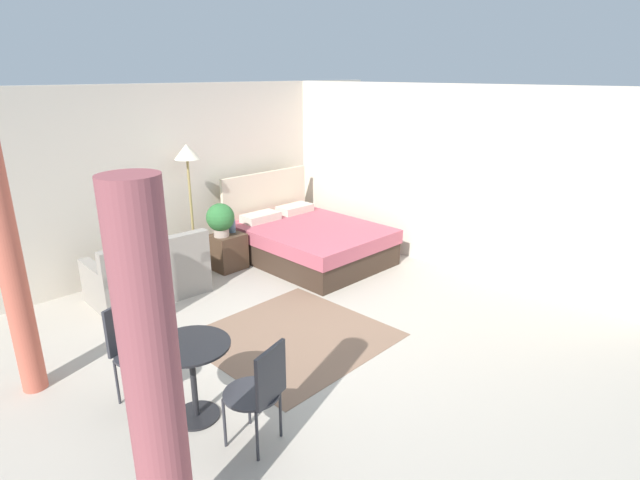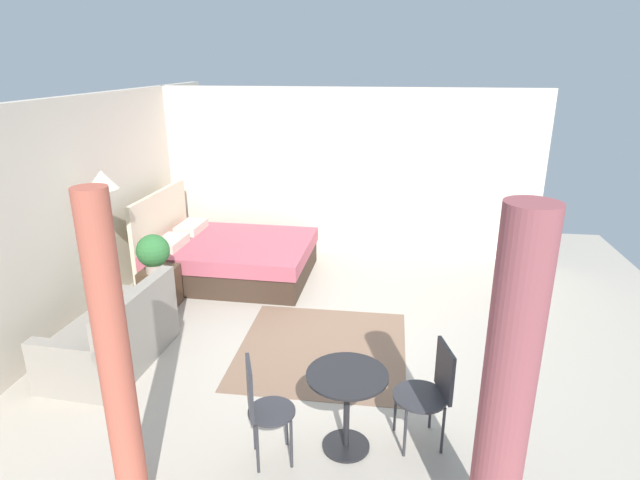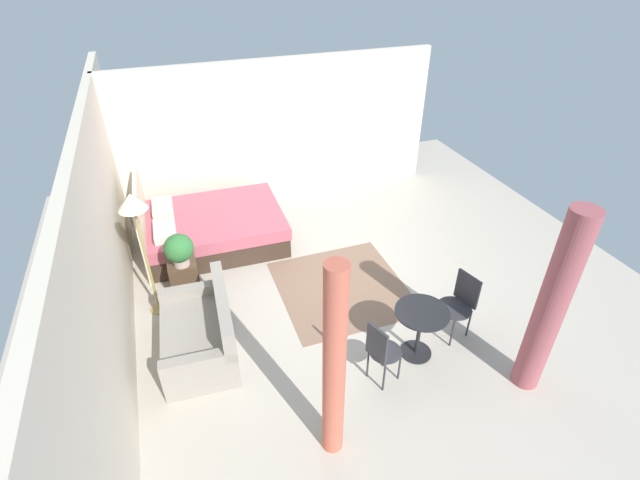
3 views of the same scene
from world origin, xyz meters
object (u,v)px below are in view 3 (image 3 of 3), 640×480
at_px(nightstand, 184,275).
at_px(potted_plant, 179,249).
at_px(cafe_chair_near_window, 381,349).
at_px(vase, 176,251).
at_px(couch, 201,335).
at_px(cafe_chair_near_couch, 460,300).
at_px(bed, 211,228).
at_px(floor_lamp, 134,211).
at_px(balcony_table, 420,325).

bearing_deg(nightstand, potted_plant, -175.60).
bearing_deg(cafe_chair_near_window, vase, 37.47).
bearing_deg(couch, cafe_chair_near_couch, -103.45).
relative_size(nightstand, potted_plant, 1.10).
distance_m(bed, potted_plant, 1.40).
bearing_deg(couch, nightstand, 3.44).
bearing_deg(floor_lamp, cafe_chair_near_window, -132.59).
distance_m(potted_plant, cafe_chair_near_couch, 3.75).
height_order(potted_plant, vase, potted_plant).
distance_m(bed, cafe_chair_near_window, 3.79).
bearing_deg(nightstand, couch, -176.56).
bearing_deg(cafe_chair_near_window, bed, 21.11).
bearing_deg(floor_lamp, potted_plant, -64.32).
xyz_separation_m(couch, nightstand, (1.28, 0.08, -0.02)).
height_order(bed, floor_lamp, floor_lamp).
height_order(couch, vase, couch).
xyz_separation_m(cafe_chair_near_window, cafe_chair_near_couch, (0.40, -1.30, -0.00)).
bearing_deg(vase, floor_lamp, 138.95).
bearing_deg(cafe_chair_near_window, potted_plant, 39.27).
xyz_separation_m(bed, vase, (-0.97, 0.60, 0.32)).
distance_m(couch, vase, 1.45).
relative_size(vase, cafe_chair_near_couch, 0.21).
bearing_deg(potted_plant, bed, -24.56).
distance_m(couch, nightstand, 1.29).
relative_size(bed, potted_plant, 4.67).
bearing_deg(cafe_chair_near_couch, vase, 56.51).
bearing_deg(bed, vase, 148.60).
relative_size(balcony_table, cafe_chair_near_window, 0.78).
xyz_separation_m(nightstand, balcony_table, (-2.20, -2.55, 0.22)).
relative_size(floor_lamp, cafe_chair_near_couch, 2.07).
distance_m(floor_lamp, balcony_table, 3.68).
height_order(nightstand, potted_plant, potted_plant).
relative_size(couch, cafe_chair_near_couch, 1.62).
relative_size(vase, balcony_table, 0.27).
xyz_separation_m(floor_lamp, cafe_chair_near_couch, (-1.73, -3.62, -1.05)).
bearing_deg(bed, cafe_chair_near_window, -158.89).
bearing_deg(vase, cafe_chair_near_window, -142.53).
bearing_deg(cafe_chair_near_couch, nightstand, 57.67).
height_order(bed, vase, bed).
xyz_separation_m(vase, cafe_chair_near_window, (-2.55, -1.96, -0.09)).
xyz_separation_m(couch, cafe_chair_near_couch, (-0.75, -3.14, 0.24)).
distance_m(balcony_table, cafe_chair_near_couch, 0.69).
bearing_deg(couch, potted_plant, 3.36).
relative_size(nightstand, balcony_table, 0.76).
bearing_deg(bed, balcony_table, -148.82).
height_order(vase, cafe_chair_near_window, cafe_chair_near_window).
bearing_deg(balcony_table, nightstand, 49.16).
bearing_deg(potted_plant, couch, -176.64).
bearing_deg(balcony_table, cafe_chair_near_window, 109.94).
bearing_deg(balcony_table, vase, 48.12).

